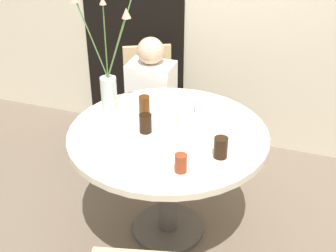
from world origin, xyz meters
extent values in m
plane|color=#6B5B4C|center=(0.00, 0.00, 0.00)|extent=(16.00, 16.00, 0.00)
cube|color=black|center=(-0.74, 1.26, 1.02)|extent=(0.90, 0.01, 2.05)
cylinder|color=beige|center=(0.00, 0.00, 0.75)|extent=(1.20, 1.20, 0.04)
cylinder|color=#4C4742|center=(0.00, 0.00, 0.38)|extent=(0.12, 0.12, 0.70)
cylinder|color=#4C4742|center=(0.00, 0.00, 0.01)|extent=(0.48, 0.48, 0.03)
cube|color=tan|center=(-0.43, 0.82, 0.42)|extent=(0.54, 0.54, 0.04)
cube|color=tan|center=(-0.51, 0.98, 0.67)|extent=(0.35, 0.21, 0.46)
cylinder|color=tan|center=(-0.50, 0.59, 0.20)|extent=(0.03, 0.03, 0.40)
cylinder|color=tan|center=(-0.20, 0.74, 0.20)|extent=(0.03, 0.03, 0.40)
cylinder|color=tan|center=(-0.66, 0.89, 0.20)|extent=(0.03, 0.03, 0.40)
cylinder|color=tan|center=(-0.35, 1.04, 0.20)|extent=(0.03, 0.03, 0.40)
cylinder|color=white|center=(0.12, 0.14, 0.81)|extent=(0.22, 0.22, 0.08)
cylinder|color=#E54C4C|center=(0.12, 0.14, 0.88)|extent=(0.01, 0.01, 0.04)
cylinder|color=#B2C6C1|center=(-0.44, 0.13, 0.89)|extent=(0.10, 0.10, 0.23)
cylinder|color=#4C7538|center=(-0.43, 0.11, 1.25)|extent=(0.04, 0.06, 0.50)
cone|color=#E0997F|center=(-0.41, 0.08, 1.50)|extent=(0.04, 0.04, 0.04)
cylinder|color=#4C7538|center=(-0.53, 0.13, 1.25)|extent=(0.18, 0.02, 0.49)
cylinder|color=#4C7538|center=(-0.38, 0.15, 1.21)|extent=(0.14, 0.05, 0.41)
cone|color=#E0997F|center=(-0.31, 0.17, 1.41)|extent=(0.06, 0.06, 0.06)
cylinder|color=#4C7538|center=(-0.37, 0.20, 1.25)|extent=(0.14, 0.14, 0.51)
cylinder|color=silver|center=(0.39, 0.22, 0.78)|extent=(0.18, 0.18, 0.01)
cylinder|color=black|center=(0.35, -0.16, 0.83)|extent=(0.08, 0.08, 0.12)
cylinder|color=maroon|center=(0.19, -0.35, 0.82)|extent=(0.07, 0.07, 0.10)
cylinder|color=black|center=(-0.13, -0.04, 0.83)|extent=(0.07, 0.07, 0.11)
cylinder|color=#51280F|center=(-0.20, 0.13, 0.84)|extent=(0.07, 0.07, 0.14)
cube|color=#383333|center=(-0.39, 0.74, 0.22)|extent=(0.31, 0.24, 0.44)
cube|color=white|center=(-0.39, 0.74, 0.65)|extent=(0.34, 0.24, 0.42)
sphere|color=#D1A889|center=(-0.39, 0.74, 0.96)|extent=(0.20, 0.20, 0.20)
camera|label=1|loc=(0.77, -2.25, 2.21)|focal=50.00mm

